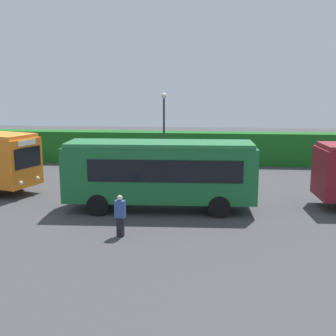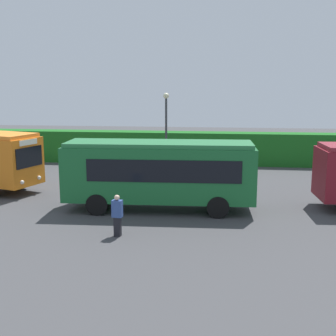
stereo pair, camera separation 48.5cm
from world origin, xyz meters
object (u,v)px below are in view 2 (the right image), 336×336
at_px(person_center, 117,214).
at_px(lamppost, 166,125).
at_px(bus_green, 159,171).
at_px(person_left, 6,165).

bearing_deg(person_center, lamppost, 3.81).
relative_size(bus_green, lamppost, 1.69).
relative_size(person_left, lamppost, 0.34).
relative_size(person_center, lamppost, 0.31).
bearing_deg(person_center, bus_green, -9.76).
bearing_deg(person_left, bus_green, -179.82).
bearing_deg(bus_green, person_center, 71.71).
bearing_deg(bus_green, person_left, -30.20).
bearing_deg(lamppost, person_left, -167.42).
relative_size(person_left, person_center, 1.10).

